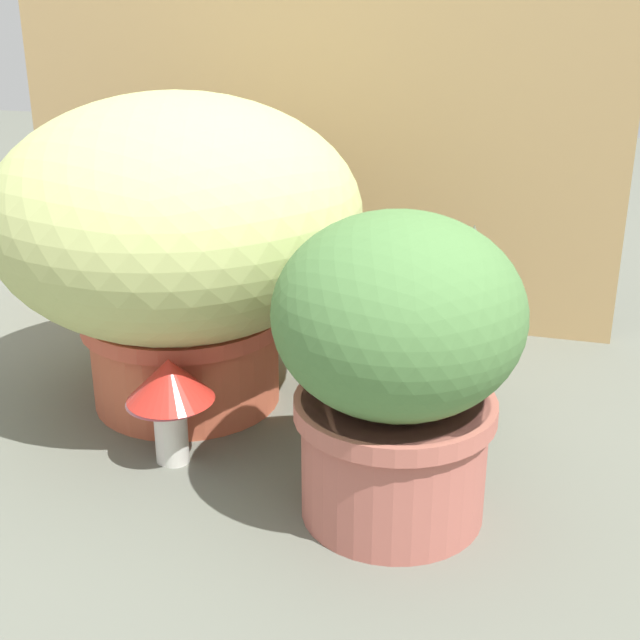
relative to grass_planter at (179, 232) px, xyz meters
The scene contains 7 objects.
ground_plane 0.32m from the grass_planter, 38.19° to the right, with size 6.00×6.00×0.00m, color #606357.
cardboard_backdrop 0.47m from the grass_planter, 80.41° to the left, with size 1.20×0.03×0.85m, color tan.
grass_planter is the anchor object (origin of this frame).
leafy_planter 0.45m from the grass_planter, 30.60° to the right, with size 0.30×0.30×0.40m.
cat 0.39m from the grass_planter, 14.53° to the left, with size 0.35×0.28×0.32m.
mushroom_ornament_red 0.26m from the grass_planter, 71.31° to the right, with size 0.12×0.12×0.16m.
mushroom_ornament_pink 0.27m from the grass_planter, 72.82° to the right, with size 0.12×0.12×0.15m.
Camera 1 is at (0.45, -1.08, 0.64)m, focal length 48.37 mm.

